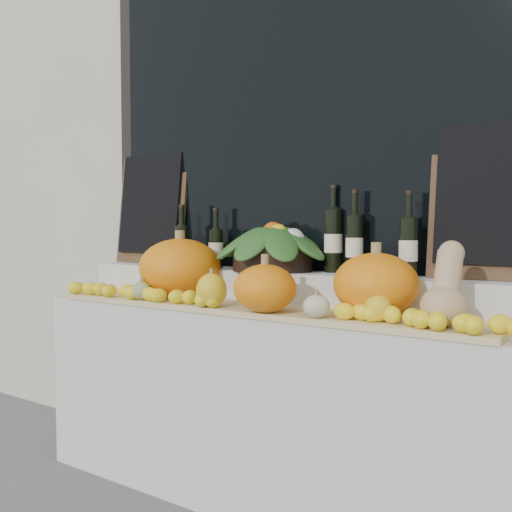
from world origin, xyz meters
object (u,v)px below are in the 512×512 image
produce_bowl (273,246)px  wine_bottle_tall (333,240)px  pumpkin_left (180,268)px  pumpkin_right (376,284)px  butternut_squash (446,291)px

produce_bowl → wine_bottle_tall: bearing=15.8°
pumpkin_left → wine_bottle_tall: size_ratio=1.00×
pumpkin_right → wine_bottle_tall: size_ratio=0.82×
butternut_squash → pumpkin_left: bearing=175.9°
butternut_squash → produce_bowl: size_ratio=0.51×
wine_bottle_tall → butternut_squash: bearing=-30.3°
pumpkin_right → produce_bowl: produce_bowl is taller
produce_bowl → wine_bottle_tall: (0.28, 0.08, 0.03)m
butternut_squash → wine_bottle_tall: bearing=149.7°
pumpkin_left → wine_bottle_tall: bearing=20.6°
pumpkin_right → pumpkin_left: bearing=178.5°
produce_bowl → wine_bottle_tall: size_ratio=1.46×
pumpkin_left → butternut_squash: butternut_squash is taller
butternut_squash → produce_bowl: produce_bowl is taller
pumpkin_right → produce_bowl: bearing=160.7°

